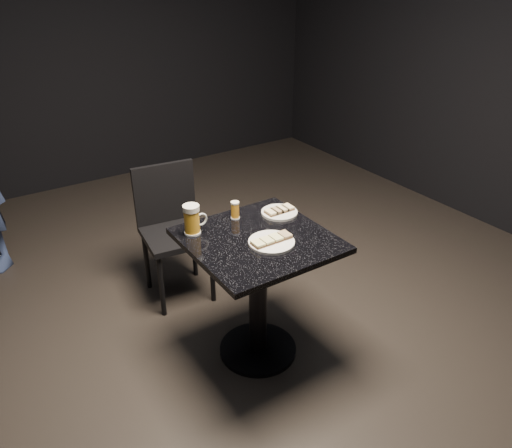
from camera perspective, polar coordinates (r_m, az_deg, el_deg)
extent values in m
plane|color=black|center=(2.97, 0.22, -14.24)|extent=(6.00, 6.00, 0.00)
plane|color=black|center=(5.01, -20.49, 20.75)|extent=(5.00, 0.00, 5.00)
cylinder|color=silver|center=(2.48, 1.78, -2.09)|extent=(0.23, 0.23, 0.01)
cylinder|color=silver|center=(2.77, 2.69, 1.32)|extent=(0.20, 0.20, 0.01)
cylinder|color=black|center=(2.96, 0.22, -14.06)|extent=(0.44, 0.44, 0.03)
cylinder|color=black|center=(2.74, 0.23, -8.46)|extent=(0.10, 0.10, 0.69)
cube|color=black|center=(2.54, 0.25, -1.87)|extent=(0.70, 0.70, 0.03)
cylinder|color=silver|center=(2.59, -7.25, -0.94)|extent=(0.09, 0.09, 0.01)
cylinder|color=#F8AD28|center=(2.56, -7.34, 0.33)|extent=(0.08, 0.08, 0.12)
cylinder|color=white|center=(2.53, -7.44, 1.82)|extent=(0.08, 0.08, 0.03)
torus|color=silver|center=(2.56, -6.30, 0.53)|extent=(0.07, 0.01, 0.07)
cylinder|color=silver|center=(2.72, -2.38, 0.74)|extent=(0.05, 0.05, 0.01)
cylinder|color=orange|center=(2.70, -2.40, 1.57)|extent=(0.04, 0.04, 0.08)
cylinder|color=silver|center=(2.68, -2.42, 2.45)|extent=(0.05, 0.05, 0.01)
cube|color=black|center=(3.20, -9.12, -1.28)|extent=(0.44, 0.44, 0.04)
cylinder|color=black|center=(3.15, -10.75, -7.03)|extent=(0.03, 0.03, 0.43)
cylinder|color=black|center=(3.23, -5.01, -5.59)|extent=(0.03, 0.03, 0.43)
cylinder|color=black|center=(3.43, -12.39, -4.07)|extent=(0.03, 0.03, 0.43)
cylinder|color=black|center=(3.50, -7.08, -2.82)|extent=(0.03, 0.03, 0.43)
cube|color=black|center=(3.26, -10.42, 3.51)|extent=(0.40, 0.08, 0.40)
cube|color=#4C3521|center=(2.43, 0.22, -2.38)|extent=(0.05, 0.07, 0.01)
cube|color=#D1D184|center=(2.43, 0.22, -2.19)|extent=(0.05, 0.07, 0.01)
cube|color=#4C3521|center=(2.46, 1.27, -2.03)|extent=(0.05, 0.07, 0.01)
cube|color=#D1D184|center=(2.45, 1.27, -1.83)|extent=(0.05, 0.07, 0.01)
cube|color=#4C3521|center=(2.48, 2.30, -1.68)|extent=(0.05, 0.07, 0.01)
cube|color=#D1D184|center=(2.48, 2.30, -1.49)|extent=(0.05, 0.07, 0.01)
cube|color=#4C3521|center=(2.51, 3.30, -1.34)|extent=(0.05, 0.07, 0.01)
cube|color=#8C7251|center=(2.51, 3.31, -1.15)|extent=(0.05, 0.07, 0.01)
cube|color=#4C3521|center=(2.73, 1.73, 1.25)|extent=(0.05, 0.07, 0.01)
cube|color=beige|center=(2.73, 1.73, 1.43)|extent=(0.05, 0.07, 0.01)
cube|color=#4C3521|center=(2.75, 2.37, 1.45)|extent=(0.05, 0.07, 0.01)
cube|color=#8C7251|center=(2.75, 2.38, 1.62)|extent=(0.05, 0.07, 0.01)
cube|color=#4C3521|center=(2.77, 3.01, 1.64)|extent=(0.05, 0.07, 0.01)
cube|color=beige|center=(2.77, 3.01, 1.81)|extent=(0.05, 0.07, 0.01)
cube|color=#4C3521|center=(2.79, 3.63, 1.83)|extent=(0.05, 0.07, 0.01)
cube|color=beige|center=(2.79, 3.64, 2.00)|extent=(0.05, 0.07, 0.01)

